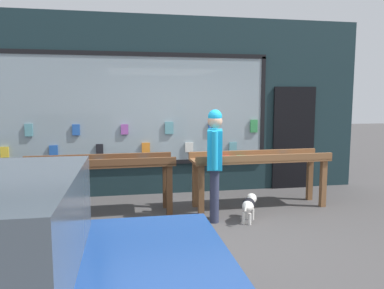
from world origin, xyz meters
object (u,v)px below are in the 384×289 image
(display_table_right, at_px, (260,163))
(small_dog, at_px, (249,204))
(person_browsing, at_px, (215,156))
(display_table_left, at_px, (99,169))

(display_table_right, bearing_deg, small_dog, -121.29)
(small_dog, bearing_deg, display_table_right, -1.67)
(display_table_right, distance_m, person_browsing, 1.14)
(display_table_right, relative_size, person_browsing, 1.39)
(display_table_left, height_order, display_table_right, display_table_left)
(display_table_left, distance_m, display_table_right, 2.67)
(person_browsing, bearing_deg, small_dog, -89.74)
(display_table_left, relative_size, small_dog, 4.28)
(display_table_right, height_order, person_browsing, person_browsing)
(small_dog, bearing_deg, person_browsing, 105.67)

